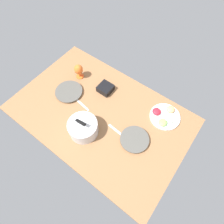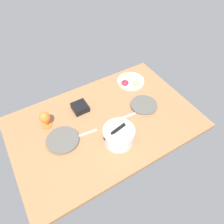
% 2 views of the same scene
% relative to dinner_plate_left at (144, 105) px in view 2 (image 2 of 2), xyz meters
% --- Properties ---
extents(ground_plane, '(1.60, 1.04, 0.04)m').
position_rel_dinner_plate_left_xyz_m(ground_plane, '(0.40, -0.03, -0.04)').
color(ground_plane, '#8C603D').
extents(dinner_plate_left, '(0.25, 0.25, 0.03)m').
position_rel_dinner_plate_left_xyz_m(dinner_plate_left, '(0.00, 0.00, 0.00)').
color(dinner_plate_left, silver).
rests_on(dinner_plate_left, ground_plane).
extents(dinner_plate_right, '(0.26, 0.26, 0.03)m').
position_rel_dinner_plate_left_xyz_m(dinner_plate_right, '(0.79, -0.03, -0.00)').
color(dinner_plate_right, silver).
rests_on(dinner_plate_right, ground_plane).
extents(mixing_bowl, '(0.26, 0.25, 0.20)m').
position_rel_dinner_plate_left_xyz_m(mixing_bowl, '(0.39, 0.19, 0.06)').
color(mixing_bowl, silver).
rests_on(mixing_bowl, ground_plane).
extents(fruit_platter, '(0.27, 0.27, 0.06)m').
position_rel_dinner_plate_left_xyz_m(fruit_platter, '(-0.09, -0.35, 0.00)').
color(fruit_platter, silver).
rests_on(fruit_platter, ground_plane).
extents(hurricane_glass_orange, '(0.09, 0.09, 0.16)m').
position_rel_dinner_plate_left_xyz_m(hurricane_glass_orange, '(0.84, -0.25, 0.08)').
color(hurricane_glass_orange, orange).
rests_on(hurricane_glass_orange, ground_plane).
extents(square_bowl_black, '(0.13, 0.13, 0.06)m').
position_rel_dinner_plate_left_xyz_m(square_bowl_black, '(0.52, -0.27, 0.02)').
color(square_bowl_black, black).
rests_on(square_bowl_black, ground_plane).
extents(fork_by_left_plate, '(0.18, 0.03, 0.01)m').
position_rel_dinner_plate_left_xyz_m(fork_by_left_plate, '(0.17, 0.02, -0.01)').
color(fork_by_left_plate, silver).
rests_on(fork_by_left_plate, ground_plane).
extents(fork_by_right_plate, '(0.18, 0.04, 0.01)m').
position_rel_dinner_plate_left_xyz_m(fork_by_right_plate, '(0.59, -0.00, -0.01)').
color(fork_by_right_plate, silver).
rests_on(fork_by_right_plate, ground_plane).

